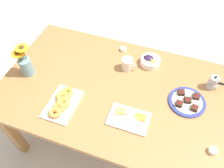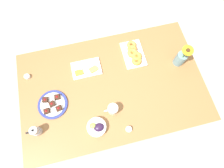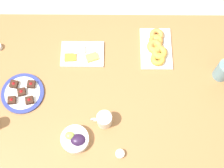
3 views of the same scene
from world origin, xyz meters
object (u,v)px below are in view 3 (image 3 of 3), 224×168
object	(u,v)px
dessert_plate	(22,93)
jam_cup_berry	(119,154)
cheese_platter	(81,54)
croissant_platter	(156,48)
grape_bowl	(74,139)
coffee_mug	(103,120)
flower_vase	(224,69)
dining_table	(112,92)

from	to	relation	value
dessert_plate	jam_cup_berry	bearing A→B (deg)	148.50
cheese_platter	croissant_platter	size ratio (longest dim) A/B	0.93
grape_bowl	croissant_platter	bearing A→B (deg)	-129.46
dessert_plate	croissant_platter	bearing A→B (deg)	-159.42
croissant_platter	coffee_mug	bearing A→B (deg)	55.94
dessert_plate	coffee_mug	bearing A→B (deg)	160.78
flower_vase	grape_bowl	bearing A→B (deg)	25.29
dining_table	croissant_platter	xyz separation A→B (m)	(-0.27, -0.25, 0.11)
grape_bowl	dessert_plate	xyz separation A→B (m)	(0.32, -0.27, -0.02)
grape_bowl	dessert_plate	bearing A→B (deg)	-40.16
dining_table	dessert_plate	bearing A→B (deg)	5.26
dining_table	coffee_mug	bearing A→B (deg)	77.81
grape_bowl	cheese_platter	bearing A→B (deg)	-91.46
croissant_platter	dessert_plate	bearing A→B (deg)	20.58
coffee_mug	cheese_platter	world-z (taller)	coffee_mug
grape_bowl	croissant_platter	distance (m)	0.73
coffee_mug	cheese_platter	size ratio (longest dim) A/B	0.46
coffee_mug	dessert_plate	size ratio (longest dim) A/B	0.48
coffee_mug	flower_vase	xyz separation A→B (m)	(-0.68, -0.29, 0.04)
cheese_platter	coffee_mug	bearing A→B (deg)	108.56
dining_table	grape_bowl	world-z (taller)	grape_bowl
jam_cup_berry	dining_table	bearing A→B (deg)	-84.09
grape_bowl	dessert_plate	distance (m)	0.42
coffee_mug	dessert_plate	xyz separation A→B (m)	(0.48, -0.17, -0.04)
dining_table	cheese_platter	bearing A→B (deg)	-47.77
jam_cup_berry	coffee_mug	bearing A→B (deg)	-64.10
dining_table	jam_cup_berry	bearing A→B (deg)	95.91
dining_table	dessert_plate	world-z (taller)	dessert_plate
dining_table	croissant_platter	distance (m)	0.38
jam_cup_berry	flower_vase	bearing A→B (deg)	-141.78
dining_table	grape_bowl	bearing A→B (deg)	57.83
grape_bowl	flower_vase	size ratio (longest dim) A/B	0.61
cheese_platter	jam_cup_berry	world-z (taller)	cheese_platter
croissant_platter	dessert_plate	size ratio (longest dim) A/B	1.13
dining_table	dessert_plate	xyz separation A→B (m)	(0.52, 0.05, 0.10)
grape_bowl	jam_cup_berry	world-z (taller)	grape_bowl
coffee_mug	grape_bowl	world-z (taller)	coffee_mug
jam_cup_berry	dessert_plate	bearing A→B (deg)	-31.50
flower_vase	coffee_mug	bearing A→B (deg)	23.04
dessert_plate	flower_vase	size ratio (longest dim) A/B	0.99
dining_table	croissant_platter	world-z (taller)	croissant_platter
dining_table	flower_vase	xyz separation A→B (m)	(-0.64, -0.08, 0.17)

